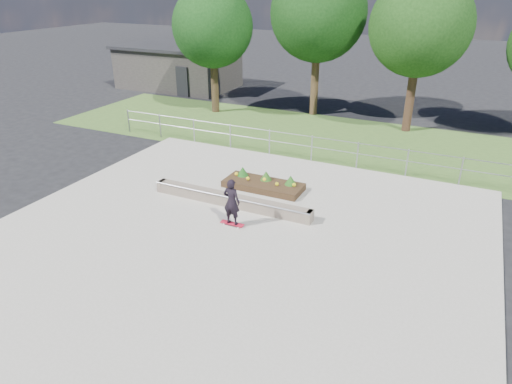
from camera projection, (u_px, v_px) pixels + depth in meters
ground at (229, 242)px, 13.83m from camera, size 120.00×120.00×0.00m
grass_verge at (334, 139)px, 22.83m from camera, size 30.00×8.00×0.02m
concrete_slab at (229, 242)px, 13.82m from camera, size 15.00×15.00×0.06m
fence at (312, 145)px, 19.65m from camera, size 20.06×0.06×1.20m
building at (178, 66)px, 33.39m from camera, size 8.40×5.40×3.00m
tree_far_left at (213, 27)px, 25.55m from camera, size 4.55×4.55×7.15m
tree_mid_left at (318, 13)px, 24.72m from camera, size 5.25×5.25×8.25m
tree_mid_right at (420, 26)px, 21.91m from camera, size 4.90×4.90×7.70m
grind_ledge at (230, 200)px, 15.90m from camera, size 6.00×0.44×0.43m
planter_bed at (264, 183)px, 17.26m from camera, size 3.00×1.20×0.61m
skateboarder at (232, 202)px, 14.32m from camera, size 0.80×0.38×1.62m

